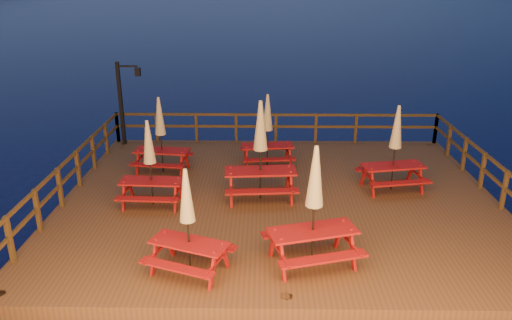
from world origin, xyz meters
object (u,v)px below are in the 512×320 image
Objects in this scene: picnic_table_0 at (314,205)px; picnic_table_1 at (395,147)px; picnic_table_2 at (260,149)px; lamp_post at (125,96)px.

picnic_table_0 reaches higher than picnic_table_1.
picnic_table_2 is at bearing 92.86° from picnic_table_0.
picnic_table_1 is at bearing -24.74° from lamp_post.
picnic_table_1 is 3.84m from picnic_table_2.
lamp_post is 1.08× the size of picnic_table_2.
picnic_table_1 is (2.65, 3.97, -0.09)m from picnic_table_0.
picnic_table_0 is at bearing -53.05° from lamp_post.
picnic_table_2 reaches higher than picnic_table_0.
picnic_table_0 is 0.96× the size of picnic_table_2.
lamp_post is 9.52m from picnic_table_1.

